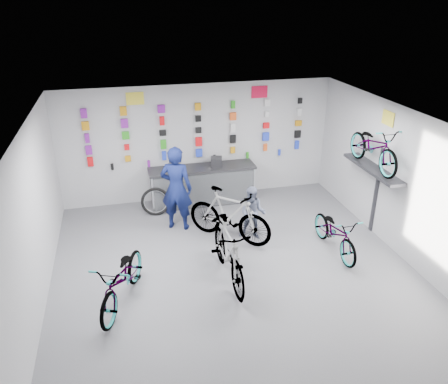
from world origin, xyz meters
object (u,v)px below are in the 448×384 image
object	(u,v)px
bike_right	(335,232)
customer	(253,213)
counter	(203,186)
clerk	(176,188)
bike_left	(123,279)
bike_center	(228,252)
bike_service	(229,215)

from	to	relation	value
bike_right	customer	size ratio (longest dim) A/B	1.41
counter	clerk	distance (m)	1.48
bike_left	bike_right	world-z (taller)	bike_left
bike_center	bike_service	distance (m)	1.49
counter	clerk	bearing A→B (deg)	-125.96
bike_center	clerk	size ratio (longest dim) A/B	1.01
bike_left	bike_center	xyz separation A→B (m)	(1.96, 0.23, 0.11)
counter	bike_left	world-z (taller)	counter
clerk	bike_left	bearing A→B (deg)	85.36
bike_center	bike_service	world-z (taller)	same
counter	bike_service	xyz separation A→B (m)	(0.20, -1.94, 0.12)
counter	bike_right	world-z (taller)	counter
counter	clerk	world-z (taller)	clerk
bike_service	customer	world-z (taller)	customer
bike_center	bike_right	bearing A→B (deg)	8.72
bike_left	clerk	world-z (taller)	clerk
bike_service	clerk	xyz separation A→B (m)	(-1.02, 0.81, 0.39)
customer	clerk	bearing A→B (deg)	176.74
clerk	customer	size ratio (longest dim) A/B	1.62
bike_service	clerk	bearing A→B (deg)	94.15
counter	bike_center	bearing A→B (deg)	-93.09
bike_left	customer	distance (m)	3.29
bike_left	bike_service	xyz separation A→B (m)	(2.34, 1.67, 0.11)
counter	bike_center	size ratio (longest dim) A/B	1.34
bike_left	bike_service	distance (m)	2.88
bike_left	clerk	distance (m)	2.85
bike_left	bike_service	size ratio (longest dim) A/B	0.94
counter	customer	bearing A→B (deg)	-70.10
bike_right	clerk	size ratio (longest dim) A/B	0.87
clerk	bike_service	bearing A→B (deg)	164.96
bike_right	clerk	bearing A→B (deg)	147.49
counter	customer	xyz separation A→B (m)	(0.72, -1.99, 0.12)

